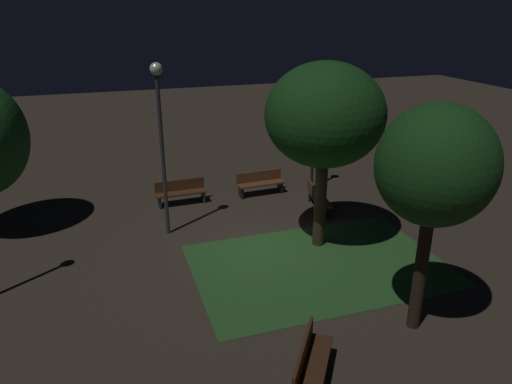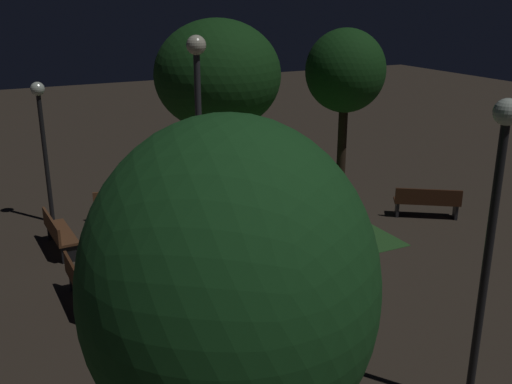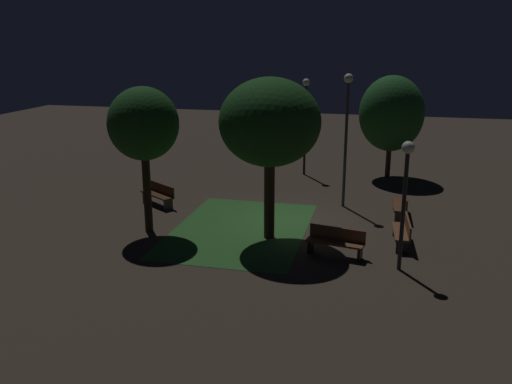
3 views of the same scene
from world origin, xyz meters
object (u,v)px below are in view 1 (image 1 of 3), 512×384
Objects in this scene: lamp_post_path_center at (160,125)px; tree_lawn_side at (325,116)px; bench_corner at (317,197)px; bench_front_right at (310,364)px; bench_lawn_edge at (260,182)px; bench_near_trees at (181,191)px; lamp_post_plaza_east at (314,122)px; tree_back_right at (436,167)px.

tree_lawn_side is at bearing 152.72° from lamp_post_path_center.
lamp_post_path_center is at bearing 2.08° from bench_corner.
bench_front_right is at bearing 102.21° from lamp_post_path_center.
bench_near_trees is (3.04, -0.00, 0.00)m from bench_lawn_edge.
tree_lawn_side reaches higher than lamp_post_plaza_east.
lamp_post_path_center reaches higher than bench_front_right.
tree_lawn_side is 1.41× the size of lamp_post_plaza_east.
bench_corner is 0.34× the size of tree_lawn_side.
bench_corner is 0.35× the size of lamp_post_path_center.
tree_back_right reaches higher than bench_corner.
tree_lawn_side is (-0.35, 4.43, 3.45)m from bench_lawn_edge.
tree_back_right is 0.93× the size of tree_lawn_side.
bench_near_trees is 0.36× the size of tree_back_right.
bench_corner is 2.99m from lamp_post_plaza_east.
bench_front_right is 10.63m from lamp_post_plaza_east.
tree_back_right is 7.89m from lamp_post_path_center.
lamp_post_path_center is 6.36m from lamp_post_plaza_east.
bench_near_trees is at bearing -52.57° from tree_lawn_side.
bench_front_right is at bearing 65.31° from lamp_post_plaza_east.
bench_corner is 0.48× the size of lamp_post_plaza_east.
lamp_post_path_center reaches higher than bench_near_trees.
tree_lawn_side is 4.75m from lamp_post_path_center.
bench_near_trees is 10.03m from tree_back_right.
lamp_post_path_center is (3.86, 2.26, 3.03)m from bench_lawn_edge.
bench_lawn_edge is 9.86m from bench_front_right.
bench_corner is at bearing -177.92° from lamp_post_path_center.
bench_lawn_edge is 5.63m from tree_lawn_side.
bench_front_right and bench_corner have the same top height.
tree_lawn_side is (-3.39, 4.43, 3.45)m from bench_near_trees.
bench_front_right is 8.09m from lamp_post_path_center.
tree_lawn_side is at bearing 65.79° from bench_corner.
bench_front_right is at bearing 63.09° from tree_lawn_side.
bench_near_trees is at bearing -85.39° from bench_front_right.
bench_lawn_edge is 0.98× the size of bench_corner.
tree_lawn_side is at bearing 68.08° from lamp_post_plaza_east.
lamp_post_path_center is (4.55, -6.44, -0.26)m from tree_back_right.
bench_corner is at bearing 124.28° from bench_lawn_edge.
bench_lawn_edge is at bearing 180.00° from bench_near_trees.
bench_lawn_edge is 0.34× the size of tree_lawn_side.
bench_front_right is at bearing 94.61° from bench_near_trees.
lamp_post_path_center is (5.27, 0.19, 3.03)m from bench_corner.
tree_lawn_side reaches higher than bench_lawn_edge.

